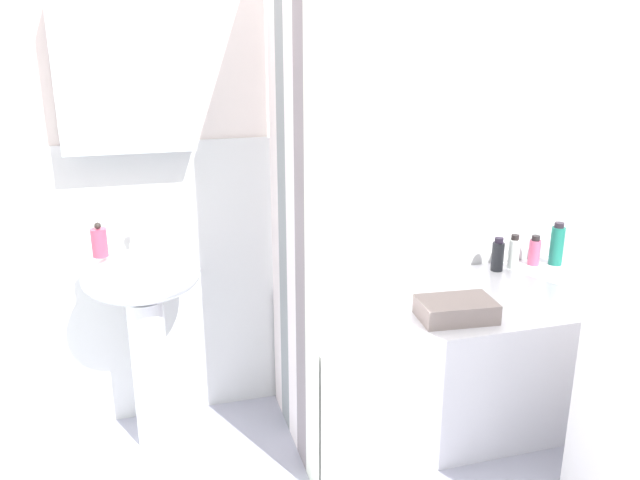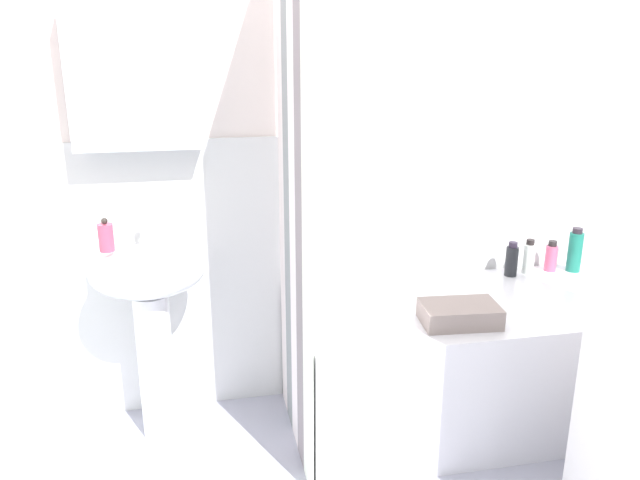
{
  "view_description": "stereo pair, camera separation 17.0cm",
  "coord_description": "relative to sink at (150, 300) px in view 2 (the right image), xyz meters",
  "views": [
    {
      "loc": [
        -0.88,
        -1.32,
        1.59
      ],
      "look_at": [
        -0.28,
        0.77,
        0.9
      ],
      "focal_mm": 35.72,
      "sensor_mm": 36.0,
      "label": 1
    },
    {
      "loc": [
        -0.72,
        -1.36,
        1.59
      ],
      "look_at": [
        -0.28,
        0.77,
        0.9
      ],
      "focal_mm": 35.72,
      "sensor_mm": 36.0,
      "label": 2
    }
  ],
  "objects": [
    {
      "name": "conditioner_bottle",
      "position": [
        1.9,
        0.1,
        0.04
      ],
      "size": [
        0.06,
        0.06,
        0.21
      ],
      "color": "#1A725F",
      "rests_on": "bathtub"
    },
    {
      "name": "soap_dispenser",
      "position": [
        -0.14,
        -0.02,
        0.28
      ],
      "size": [
        0.06,
        0.06,
        0.13
      ],
      "color": "#CA4563",
      "rests_on": "sink"
    },
    {
      "name": "body_wash_bottle",
      "position": [
        1.8,
        0.12,
        0.01
      ],
      "size": [
        0.05,
        0.05,
        0.14
      ],
      "color": "#C94F73",
      "rests_on": "bathtub"
    },
    {
      "name": "shampoo_bottle",
      "position": [
        1.59,
        0.1,
        0.02
      ],
      "size": [
        0.06,
        0.06,
        0.16
      ],
      "color": "#24262A",
      "rests_on": "bathtub"
    },
    {
      "name": "wall_back_tiled",
      "position": [
        0.85,
        0.23,
        0.53
      ],
      "size": [
        3.6,
        0.18,
        2.4
      ],
      "color": "silver",
      "rests_on": "ground_plane"
    },
    {
      "name": "towel_folded",
      "position": [
        1.15,
        -0.33,
        -0.02
      ],
      "size": [
        0.3,
        0.21,
        0.08
      ],
      "primitive_type": "cube",
      "rotation": [
        0.0,
        0.0,
        -0.09
      ],
      "color": "gray",
      "rests_on": "bathtub"
    },
    {
      "name": "sink",
      "position": [
        0.0,
        0.0,
        0.0
      ],
      "size": [
        0.44,
        0.34,
        0.83
      ],
      "color": "white",
      "rests_on": "ground_plane"
    },
    {
      "name": "faucet",
      "position": [
        0.0,
        0.08,
        0.28
      ],
      "size": [
        0.03,
        0.12,
        0.12
      ],
      "color": "silver",
      "rests_on": "sink"
    },
    {
      "name": "shower_curtain",
      "position": [
        0.55,
        -0.15,
        0.39
      ],
      "size": [
        0.01,
        0.69,
        2.0
      ],
      "color": "white",
      "rests_on": "ground_plane"
    },
    {
      "name": "bathtub",
      "position": [
        1.28,
        -0.15,
        -0.33
      ],
      "size": [
        1.44,
        0.69,
        0.55
      ],
      "primitive_type": "cube",
      "color": "white",
      "rests_on": "ground_plane"
    },
    {
      "name": "lotion_bottle",
      "position": [
        1.68,
        0.11,
        0.02
      ],
      "size": [
        0.05,
        0.05,
        0.16
      ],
      "color": "white",
      "rests_on": "bathtub"
    }
  ]
}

